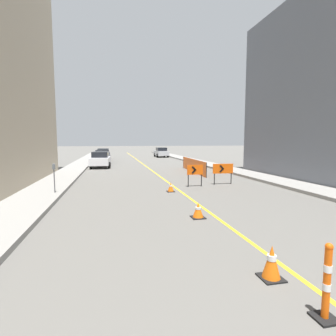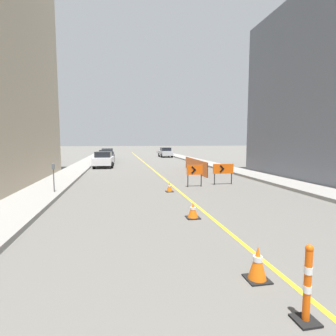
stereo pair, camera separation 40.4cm
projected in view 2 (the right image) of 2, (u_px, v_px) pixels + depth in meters
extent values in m
cube|color=gold|center=(146.00, 164.00, 30.18)|extent=(0.12, 65.04, 0.01)
cube|color=gray|center=(84.00, 164.00, 28.89)|extent=(2.14, 65.04, 0.18)
cube|color=gray|center=(204.00, 162.00, 31.45)|extent=(2.14, 65.04, 0.18)
cube|color=black|center=(257.00, 279.00, 4.98)|extent=(0.43, 0.43, 0.03)
cone|color=orange|center=(258.00, 263.00, 4.95)|extent=(0.34, 0.34, 0.63)
cylinder|color=white|center=(258.00, 259.00, 4.94)|extent=(0.18, 0.18, 0.10)
cube|color=black|center=(193.00, 218.00, 9.00)|extent=(0.46, 0.46, 0.03)
cone|color=orange|center=(193.00, 210.00, 8.97)|extent=(0.37, 0.37, 0.50)
cylinder|color=white|center=(193.00, 208.00, 8.96)|extent=(0.19, 0.19, 0.08)
cube|color=black|center=(169.00, 191.00, 13.68)|extent=(0.40, 0.40, 0.03)
cone|color=orange|center=(169.00, 187.00, 13.66)|extent=(0.32, 0.32, 0.46)
cylinder|color=white|center=(169.00, 186.00, 13.65)|extent=(0.17, 0.17, 0.07)
cube|color=black|center=(305.00, 321.00, 3.82)|extent=(0.33, 0.33, 0.04)
cylinder|color=#EF560C|center=(307.00, 285.00, 3.77)|extent=(0.10, 0.10, 1.05)
cylinder|color=white|center=(307.00, 289.00, 3.77)|extent=(0.12, 0.12, 0.10)
cylinder|color=white|center=(308.00, 270.00, 3.74)|extent=(0.12, 0.12, 0.10)
sphere|color=#EF560C|center=(309.00, 248.00, 3.71)|extent=(0.11, 0.11, 0.11)
cube|color=#EF560C|center=(195.00, 170.00, 15.09)|extent=(0.94, 0.07, 0.57)
cube|color=black|center=(194.00, 169.00, 15.02)|extent=(0.28, 0.02, 0.28)
cube|color=black|center=(194.00, 171.00, 15.04)|extent=(0.28, 0.02, 0.28)
cylinder|color=black|center=(188.00, 181.00, 15.08)|extent=(0.06, 0.06, 0.70)
cylinder|color=black|center=(201.00, 181.00, 15.23)|extent=(0.06, 0.06, 0.70)
cube|color=#EF560C|center=(223.00, 169.00, 15.86)|extent=(1.29, 0.10, 0.59)
cube|color=black|center=(222.00, 167.00, 15.80)|extent=(0.30, 0.03, 0.29)
cube|color=black|center=(222.00, 170.00, 15.81)|extent=(0.30, 0.03, 0.29)
cylinder|color=black|center=(215.00, 179.00, 15.83)|extent=(0.06, 0.06, 0.67)
cylinder|color=black|center=(231.00, 179.00, 16.03)|extent=(0.06, 0.06, 0.67)
cube|color=#EF560C|center=(195.00, 166.00, 22.39)|extent=(0.36, 7.42, 1.11)
cylinder|color=#262626|center=(208.00, 170.00, 18.74)|extent=(0.05, 0.05, 1.11)
cylinder|color=#262626|center=(186.00, 162.00, 26.05)|extent=(0.05, 0.05, 1.11)
cube|color=silver|center=(104.00, 161.00, 26.57)|extent=(2.04, 4.39, 0.72)
cube|color=black|center=(103.00, 154.00, 26.29)|extent=(1.64, 2.02, 0.55)
cylinder|color=black|center=(96.00, 163.00, 27.75)|extent=(0.26, 0.65, 0.64)
cylinder|color=black|center=(113.00, 163.00, 28.06)|extent=(0.26, 0.65, 0.64)
cylinder|color=black|center=(94.00, 165.00, 25.14)|extent=(0.26, 0.65, 0.64)
cylinder|color=black|center=(112.00, 165.00, 25.46)|extent=(0.26, 0.65, 0.64)
cube|color=black|center=(106.00, 157.00, 31.65)|extent=(1.89, 4.34, 0.72)
cube|color=black|center=(106.00, 152.00, 31.38)|extent=(1.57, 1.97, 0.55)
cylinder|color=black|center=(100.00, 160.00, 32.84)|extent=(0.23, 0.64, 0.64)
cylinder|color=black|center=(114.00, 160.00, 33.15)|extent=(0.23, 0.64, 0.64)
cylinder|color=black|center=(98.00, 161.00, 30.23)|extent=(0.23, 0.64, 0.64)
cylinder|color=black|center=(113.00, 161.00, 30.54)|extent=(0.23, 0.64, 0.64)
cube|color=black|center=(108.00, 155.00, 38.09)|extent=(1.80, 4.30, 0.72)
cube|color=black|center=(107.00, 150.00, 37.81)|extent=(1.53, 1.94, 0.55)
cylinder|color=black|center=(102.00, 157.00, 39.27)|extent=(0.22, 0.64, 0.64)
cylinder|color=black|center=(114.00, 157.00, 39.58)|extent=(0.22, 0.64, 0.64)
cylinder|color=black|center=(101.00, 158.00, 36.66)|extent=(0.22, 0.64, 0.64)
cylinder|color=black|center=(113.00, 158.00, 36.98)|extent=(0.22, 0.64, 0.64)
cube|color=#B7B7BC|center=(165.00, 153.00, 43.64)|extent=(1.90, 4.34, 0.72)
cube|color=black|center=(166.00, 149.00, 43.37)|extent=(1.58, 1.97, 0.55)
cylinder|color=black|center=(159.00, 155.00, 44.82)|extent=(0.24, 0.65, 0.64)
cylinder|color=black|center=(169.00, 155.00, 45.14)|extent=(0.24, 0.65, 0.64)
cylinder|color=black|center=(162.00, 156.00, 42.22)|extent=(0.24, 0.65, 0.64)
cylinder|color=black|center=(172.00, 156.00, 42.53)|extent=(0.24, 0.65, 0.64)
cylinder|color=#4C4C51|center=(54.00, 181.00, 12.64)|extent=(0.05, 0.05, 1.13)
cube|color=#565B60|center=(53.00, 167.00, 12.57)|extent=(0.12, 0.10, 0.22)
sphere|color=#565B60|center=(53.00, 164.00, 12.56)|extent=(0.11, 0.11, 0.11)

